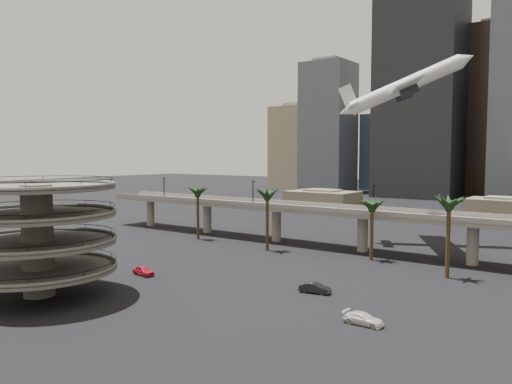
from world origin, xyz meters
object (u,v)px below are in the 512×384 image
Objects in this scene: airborne_jet at (404,86)px; car_b at (315,288)px; overpass at (317,214)px; car_c at (363,319)px; parking_ramp at (37,229)px; car_a at (143,271)px.

car_b is (5.34, -50.62, -35.56)m from airborne_jet.
overpass is 26.21× the size of car_c.
parking_ramp is at bearing 116.81° from car_b.
airborne_jet is (13.39, 16.59, 29.00)m from overpass.
overpass is at bearing 17.45° from car_b.
car_b is (18.73, -34.03, -6.56)m from overpass.
overpass is 52.77m from car_c.
airborne_jet is 71.20m from car_c.
overpass is 35.99m from airborne_jet.
parking_ramp is 19.73m from car_a.
car_b is at bearing 53.25° from car_c.
car_a is (-23.74, -58.26, -35.55)m from airborne_jet.
car_a is 40.67m from car_c.
car_a is at bearing 81.31° from parking_ramp.
car_a is (2.65, 17.33, -9.05)m from parking_ramp.
parking_ramp reaches higher than car_b.
car_b is 14.45m from car_c.
car_c is at bearing -101.06° from airborne_jet.
car_c is at bearing 20.63° from parking_ramp.
parking_ramp is 60.46m from overpass.
airborne_jet reaches higher than overpass.
airborne_jet is at bearing 51.09° from overpass.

